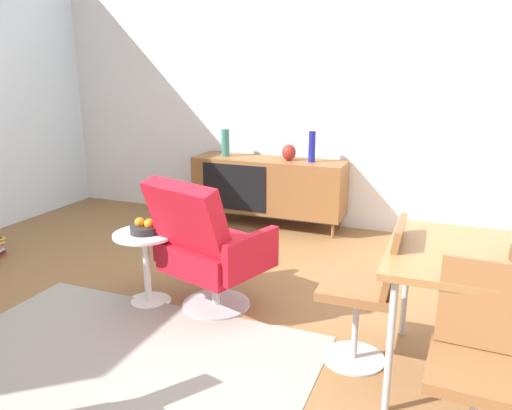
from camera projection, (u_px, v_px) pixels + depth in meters
name	position (u px, v px, depth m)	size (l,w,h in m)	color
ground_plane	(224.00, 341.00, 3.05)	(8.32, 8.32, 0.00)	olive
wall_back	(331.00, 91.00, 5.00)	(6.80, 0.12, 2.80)	white
sideboard	(268.00, 185.00, 5.19)	(1.60, 0.45, 0.72)	brown
vase_cobalt	(289.00, 152.00, 5.02)	(0.14, 0.14, 0.16)	maroon
vase_sculptural_dark	(312.00, 147.00, 4.91)	(0.07, 0.07, 0.31)	navy
vase_ceramic_small	(226.00, 143.00, 5.25)	(0.09, 0.09, 0.29)	#337266
dining_chair_near_window	(369.00, 286.00, 2.72)	(0.43, 0.41, 0.86)	brown
dining_chair_front_left	(480.00, 361.00, 2.03)	(0.42, 0.44, 0.86)	brown
lounge_chair_red	(208.00, 246.00, 3.34)	(0.84, 0.81, 0.95)	red
side_table_round	(146.00, 260.00, 3.49)	(0.44, 0.44, 0.52)	white
fruit_bowl	(144.00, 228.00, 3.43)	(0.20, 0.20, 0.11)	#262628
area_rug	(105.00, 373.00, 2.72)	(2.20, 1.70, 0.01)	gray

